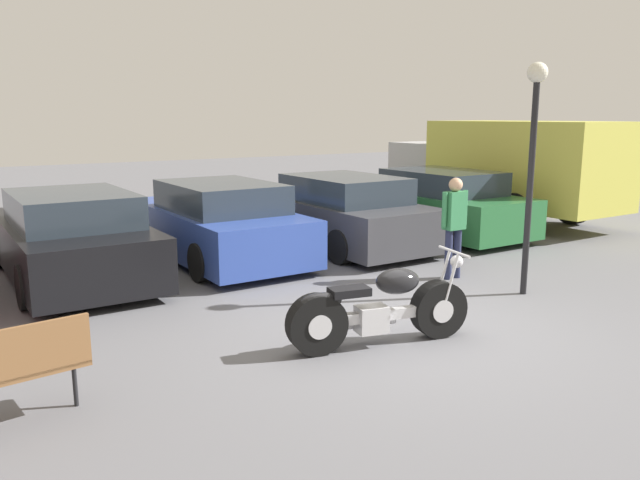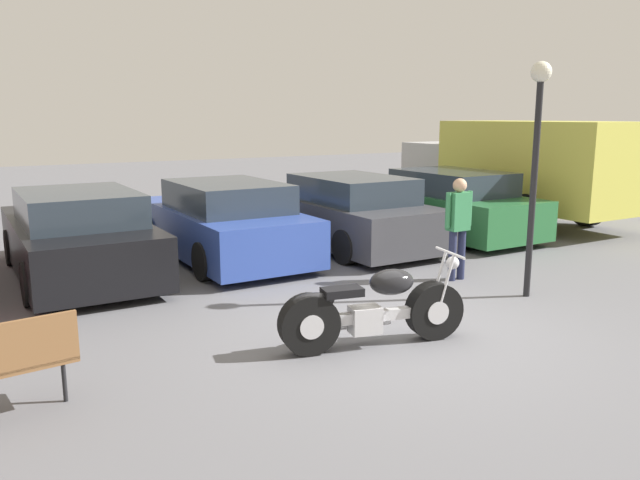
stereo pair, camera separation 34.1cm
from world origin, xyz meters
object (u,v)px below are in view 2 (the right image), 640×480
Objects in this scene: motorcycle at (372,310)px; person_standing at (458,221)px; parked_car_black at (78,237)px; parked_car_green at (445,205)px; lamp_post at (537,136)px; parked_car_blue at (223,223)px; parked_car_dark_grey at (346,213)px; delivery_truck at (518,166)px.

motorcycle is 1.36× the size of person_standing.
parked_car_black is 1.00× the size of parked_car_green.
lamp_post is at bearing -78.72° from person_standing.
parked_car_blue is 1.00× the size of parked_car_dark_grey.
person_standing is at bearing -32.44° from parked_car_black.
parked_car_black is at bearing 147.56° from person_standing.
parked_car_black is 0.74× the size of delivery_truck.
lamp_post reaches higher than motorcycle.
parked_car_dark_grey is at bearing 178.25° from parked_car_green.
parked_car_dark_grey is at bearing 60.17° from motorcycle.
parked_car_blue is at bearing 175.06° from parked_car_dark_grey.
person_standing is at bearing -146.03° from delivery_truck.
person_standing reaches higher than parked_car_green.
motorcycle is at bearing -119.83° from parked_car_dark_grey.
parked_car_black is at bearing -178.98° from delivery_truck.
parked_car_blue is 1.00× the size of parked_car_green.
lamp_post is 1.81m from person_standing.
motorcycle is 0.67× the size of lamp_post.
lamp_post is at bearing -39.81° from parked_car_black.
person_standing reaches higher than motorcycle.
lamp_post reaches higher than parked_car_dark_grey.
parked_car_black is 1.38× the size of lamp_post.
parked_car_black is 2.50m from parked_car_blue.
lamp_post is 2.03× the size of person_standing.
parked_car_green is 0.74× the size of delivery_truck.
parked_car_green reaches higher than motorcycle.
parked_car_green is (5.24, 4.71, 0.23)m from motorcycle.
lamp_post reaches higher than parked_car_black.
parked_car_blue is 4.20m from person_standing.
parked_car_dark_grey is at bearing 94.17° from lamp_post.
parked_car_dark_grey is 5.18m from delivery_truck.
parked_car_black is (-2.25, 4.92, 0.23)m from motorcycle.
parked_car_green is (2.50, -0.08, 0.00)m from parked_car_dark_grey.
parked_car_black is 10.15m from delivery_truck.
lamp_post is at bearing -85.83° from parked_car_dark_grey.
parked_car_blue is at bearing 127.88° from person_standing.
parked_car_dark_grey is 1.38× the size of lamp_post.
parked_car_green is 1.38× the size of lamp_post.
lamp_post reaches higher than parked_car_blue.
delivery_truck is (7.87, 5.10, 0.94)m from motorcycle.
parked_car_dark_grey is at bearing 91.36° from person_standing.
motorcycle is 0.36× the size of delivery_truck.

